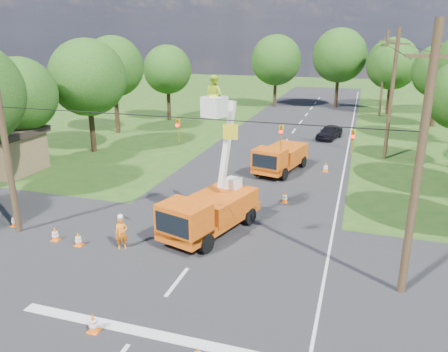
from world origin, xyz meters
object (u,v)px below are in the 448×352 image
(second_truck, at_px, (280,158))
(pole_right_near, at_px, (419,165))
(tree_left_c, at_px, (20,95))
(tree_far_a, at_px, (276,60))
(tree_left_e, at_px, (113,67))
(tree_left_f, at_px, (167,70))
(traffic_cone_2, at_px, (246,208))
(traffic_cone_0, at_px, (93,323))
(tree_left_d, at_px, (87,78))
(pole_right_mid, at_px, (392,94))
(pole_left, at_px, (6,145))
(traffic_cone_3, at_px, (285,197))
(shed, at_px, (0,150))
(distant_car, at_px, (329,132))
(traffic_cone_7, at_px, (326,167))
(tree_far_c, at_px, (393,64))
(tree_far_b, at_px, (339,56))
(traffic_cone_6, at_px, (15,220))
(tree_right_e, at_px, (440,71))
(pole_right_far, at_px, (384,73))
(traffic_cone_5, at_px, (55,234))
(ground_worker, at_px, (122,233))
(traffic_cone_4, at_px, (78,239))
(bucket_truck, at_px, (210,203))

(second_truck, distance_m, pole_right_near, 16.10)
(tree_left_c, distance_m, tree_far_a, 35.90)
(tree_left_e, distance_m, tree_left_f, 8.29)
(traffic_cone_2, distance_m, tree_left_c, 18.36)
(traffic_cone_0, height_order, tree_left_d, tree_left_d)
(pole_right_mid, relative_size, tree_left_f, 1.19)
(pole_right_mid, xyz_separation_m, pole_left, (-18.00, -20.00, -0.61))
(traffic_cone_3, xyz_separation_m, shed, (-20.57, 0.07, 1.26))
(distant_car, distance_m, traffic_cone_7, 10.76)
(pole_right_mid, relative_size, tree_far_c, 1.09)
(traffic_cone_3, relative_size, tree_left_d, 0.08)
(tree_left_c, height_order, tree_far_b, tree_far_b)
(tree_far_b, distance_m, tree_far_c, 7.20)
(pole_right_mid, bearing_deg, traffic_cone_0, -111.18)
(tree_far_b, bearing_deg, traffic_cone_0, -95.00)
(traffic_cone_6, height_order, traffic_cone_7, same)
(pole_right_mid, height_order, tree_far_c, pole_right_mid)
(pole_right_near, bearing_deg, tree_right_e, 81.39)
(shed, bearing_deg, tree_left_d, 66.80)
(tree_left_e, height_order, tree_far_c, tree_left_e)
(pole_right_mid, distance_m, tree_left_c, 27.32)
(traffic_cone_7, bearing_deg, tree_right_e, 64.85)
(traffic_cone_2, xyz_separation_m, tree_far_c, (8.67, 36.31, 5.70))
(traffic_cone_7, height_order, pole_right_far, pole_right_far)
(second_truck, height_order, tree_left_f, tree_left_f)
(traffic_cone_6, distance_m, tree_left_e, 23.41)
(pole_right_near, xyz_separation_m, tree_far_c, (1.00, 42.00, 0.96))
(traffic_cone_5, relative_size, pole_right_far, 0.07)
(tree_right_e, bearing_deg, tree_far_c, 121.56)
(pole_right_far, height_order, shed, pole_right_far)
(traffic_cone_2, bearing_deg, traffic_cone_7, 69.06)
(traffic_cone_6, height_order, pole_left, pole_left)
(second_truck, xyz_separation_m, pole_right_near, (7.33, -13.77, 4.01))
(shed, xyz_separation_m, tree_far_b, (21.00, 37.00, 5.19))
(shed, height_order, tree_far_b, tree_far_b)
(tree_left_f, bearing_deg, tree_left_d, -90.76)
(pole_right_mid, bearing_deg, tree_right_e, 70.54)
(pole_right_near, bearing_deg, pole_left, 180.00)
(pole_right_far, height_order, pole_left, pole_right_far)
(ground_worker, distance_m, traffic_cone_4, 2.18)
(pole_right_far, height_order, tree_left_f, pole_right_far)
(distant_car, relative_size, pole_right_near, 0.38)
(distant_car, bearing_deg, bucket_truck, -84.02)
(tree_left_f, bearing_deg, second_truck, -45.46)
(tree_left_e, bearing_deg, traffic_cone_4, -63.63)
(shed, relative_size, tree_right_e, 0.64)
(tree_left_c, xyz_separation_m, tree_left_e, (-0.30, 13.00, 1.05))
(traffic_cone_5, height_order, tree_far_a, tree_far_a)
(second_truck, distance_m, shed, 20.03)
(traffic_cone_5, bearing_deg, traffic_cone_7, 53.13)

